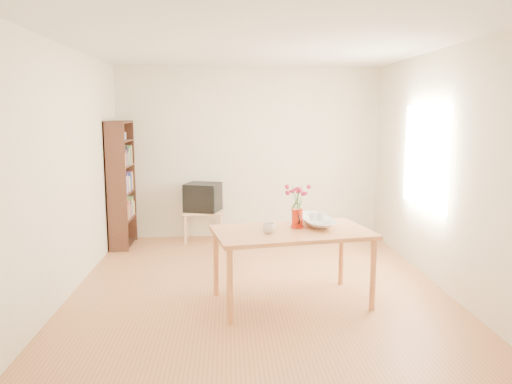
{
  "coord_description": "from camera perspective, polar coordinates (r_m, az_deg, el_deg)",
  "views": [
    {
      "loc": [
        -0.33,
        -5.4,
        1.89
      ],
      "look_at": [
        0.0,
        0.3,
        1.0
      ],
      "focal_mm": 35.0,
      "sensor_mm": 36.0,
      "label": 1
    }
  ],
  "objects": [
    {
      "name": "bowl",
      "position": [
        5.22,
        6.96,
        -1.35
      ],
      "size": [
        0.52,
        0.52,
        0.44
      ],
      "primitive_type": "imported",
      "rotation": [
        0.0,
        0.0,
        0.11
      ],
      "color": "white",
      "rests_on": "table"
    },
    {
      "name": "television",
      "position": [
        7.49,
        -6.09,
        -0.53
      ],
      "size": [
        0.58,
        0.56,
        0.42
      ],
      "rotation": [
        0.0,
        0.0,
        -0.29
      ],
      "color": "black",
      "rests_on": "tv_stand"
    },
    {
      "name": "table",
      "position": [
        5.0,
        4.12,
        -5.2
      ],
      "size": [
        1.67,
        1.14,
        0.75
      ],
      "rotation": [
        0.0,
        0.0,
        0.19
      ],
      "color": "#BF7141",
      "rests_on": "ground"
    },
    {
      "name": "bookshelf",
      "position": [
        7.38,
        -15.13,
        0.39
      ],
      "size": [
        0.28,
        0.7,
        1.8
      ],
      "color": "black",
      "rests_on": "ground"
    },
    {
      "name": "teacup_a",
      "position": [
        5.22,
        6.52,
        -1.79
      ],
      "size": [
        0.11,
        0.11,
        0.07
      ],
      "primitive_type": "imported",
      "rotation": [
        0.0,
        0.0,
        0.66
      ],
      "color": "white",
      "rests_on": "bowl"
    },
    {
      "name": "mug",
      "position": [
        4.85,
        1.49,
        -4.15
      ],
      "size": [
        0.18,
        0.18,
        0.1
      ],
      "primitive_type": "imported",
      "rotation": [
        0.0,
        0.0,
        4.02
      ],
      "color": "white",
      "rests_on": "table"
    },
    {
      "name": "flowers",
      "position": [
        5.04,
        4.77,
        -0.31
      ],
      "size": [
        0.22,
        0.22,
        0.31
      ],
      "primitive_type": null,
      "color": "#E33562",
      "rests_on": "pitcher"
    },
    {
      "name": "teacup_b",
      "position": [
        5.25,
        7.4,
        -1.73
      ],
      "size": [
        0.1,
        0.1,
        0.07
      ],
      "primitive_type": "imported",
      "rotation": [
        0.0,
        0.0,
        1.86
      ],
      "color": "white",
      "rests_on": "bowl"
    },
    {
      "name": "tv_stand",
      "position": [
        7.53,
        -6.06,
        -2.69
      ],
      "size": [
        0.6,
        0.45,
        0.46
      ],
      "color": "tan",
      "rests_on": "ground"
    },
    {
      "name": "pitcher",
      "position": [
        5.09,
        4.73,
        -3.1
      ],
      "size": [
        0.13,
        0.21,
        0.2
      ],
      "rotation": [
        0.0,
        0.0,
        0.05
      ],
      "color": "red",
      "rests_on": "table"
    },
    {
      "name": "room",
      "position": [
        5.45,
        0.48,
        2.66
      ],
      "size": [
        4.5,
        4.5,
        4.5
      ],
      "color": "#A9673C",
      "rests_on": "ground"
    }
  ]
}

